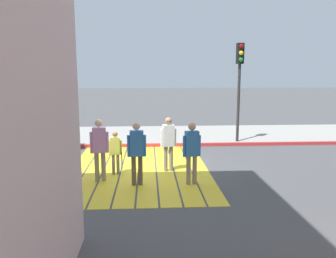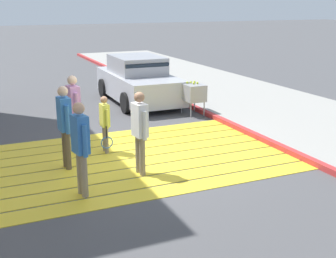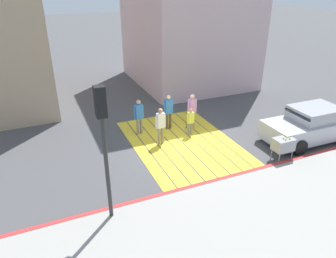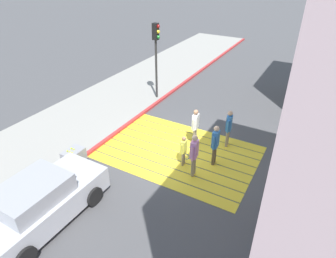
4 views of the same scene
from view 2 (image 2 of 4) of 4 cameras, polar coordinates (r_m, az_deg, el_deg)
ground_plane at (r=10.03m, az=-3.79°, el=-3.68°), size 120.00×120.00×0.00m
crosswalk_stripes at (r=10.03m, az=-3.79°, el=-3.65°), size 6.40×4.35×0.01m
sidewalk_west at (r=12.94m, az=20.17°, el=0.16°), size 4.80×40.00×0.12m
curb_painted at (r=11.47m, az=11.63°, el=-1.10°), size 0.16×40.00×0.13m
car_parked_near_curb at (r=15.43m, az=-3.80°, el=6.10°), size 2.03×4.32×1.57m
tennis_ball_cart at (r=13.67m, az=3.18°, el=4.68°), size 0.56×0.80×1.02m
pedestrian_adult_lead at (r=8.80m, az=-3.60°, el=0.23°), size 0.26×0.49×1.69m
pedestrian_adult_trailing at (r=10.40m, az=-11.89°, el=2.65°), size 0.27×0.51×1.77m
pedestrian_adult_side at (r=7.94m, az=-11.05°, el=-1.69°), size 0.27×0.50×1.71m
pedestrian_teen_behind at (r=9.34m, az=-12.99°, el=0.95°), size 0.25×0.51×1.74m
pedestrian_child_with_racket at (r=10.25m, az=-8.02°, el=0.99°), size 0.28×0.40×1.32m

